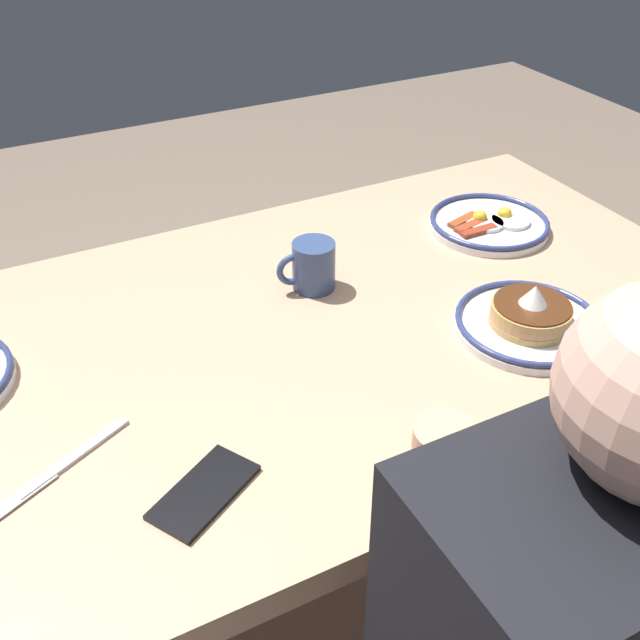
% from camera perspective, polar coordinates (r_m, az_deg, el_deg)
% --- Properties ---
extents(ground_plane, '(6.00, 6.00, 0.00)m').
position_cam_1_polar(ground_plane, '(1.77, -0.16, -20.28)').
color(ground_plane, '#736253').
extents(dining_table, '(1.49, 0.86, 0.74)m').
position_cam_1_polar(dining_table, '(1.30, -0.20, -4.05)').
color(dining_table, tan).
rests_on(dining_table, ground_plane).
extents(plate_center_pancakes, '(0.24, 0.24, 0.04)m').
position_cam_1_polar(plate_center_pancakes, '(1.55, 12.83, 7.24)').
color(plate_center_pancakes, silver).
rests_on(plate_center_pancakes, dining_table).
extents(plate_far_companion, '(0.24, 0.24, 0.09)m').
position_cam_1_polar(plate_far_companion, '(1.26, 15.74, -0.01)').
color(plate_far_companion, white).
rests_on(plate_far_companion, dining_table).
extents(coffee_mug, '(0.11, 0.08, 0.09)m').
position_cam_1_polar(coffee_mug, '(1.31, -0.61, 4.21)').
color(coffee_mug, '#334772').
rests_on(coffee_mug, dining_table).
extents(cell_phone, '(0.16, 0.13, 0.01)m').
position_cam_1_polar(cell_phone, '(0.97, -8.86, -12.87)').
color(cell_phone, black).
rests_on(cell_phone, dining_table).
extents(butter_knife, '(0.20, 0.11, 0.01)m').
position_cam_1_polar(butter_knife, '(1.05, -19.01, -10.43)').
color(butter_knife, silver).
rests_on(butter_knife, dining_table).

